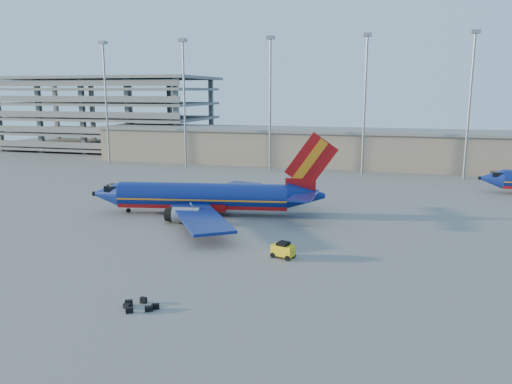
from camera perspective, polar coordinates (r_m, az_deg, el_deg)
ground at (r=65.88m, az=-3.85°, el=-3.72°), size 220.00×220.00×0.00m
terminal_building at (r=119.19m, az=10.05°, el=5.05°), size 122.00×16.00×8.50m
parking_garage at (r=157.84m, az=-16.53°, el=8.98°), size 62.00×32.00×21.40m
light_mast_row at (r=107.20m, az=6.94°, el=11.54°), size 101.60×1.60×28.65m
aircraft_main at (r=70.71m, az=-5.43°, el=-0.59°), size 34.75×33.15×11.84m
baggage_tug at (r=52.73m, az=3.12°, el=-6.59°), size 2.68×2.07×1.70m
luggage_pile at (r=42.31m, az=-13.32°, el=-12.53°), size 3.06×2.44×0.50m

